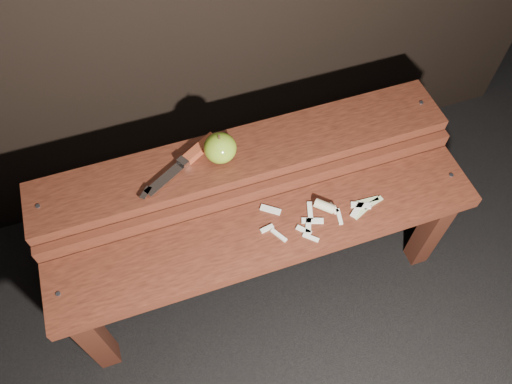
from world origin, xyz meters
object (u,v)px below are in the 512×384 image
object	(u,v)px
bench_rear_tier	(244,170)
apple	(220,148)
bench_front_tier	(270,245)
knife	(191,156)

from	to	relation	value
bench_rear_tier	apple	xyz separation A→B (m)	(-0.06, 0.00, 0.13)
bench_front_tier	knife	world-z (taller)	knife
bench_front_tier	bench_rear_tier	size ratio (longest dim) A/B	1.00
knife	apple	bearing A→B (deg)	-14.93
bench_rear_tier	apple	distance (m)	0.14
bench_rear_tier	apple	bearing A→B (deg)	176.19
bench_front_tier	apple	world-z (taller)	apple
bench_rear_tier	knife	xyz separation A→B (m)	(-0.14, 0.03, 0.10)
apple	knife	world-z (taller)	apple
bench_front_tier	bench_rear_tier	distance (m)	0.23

